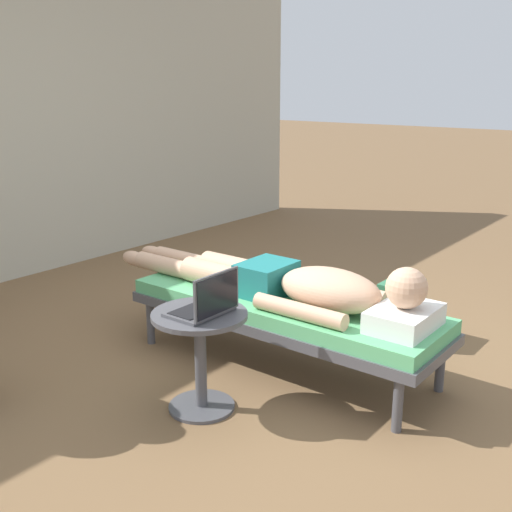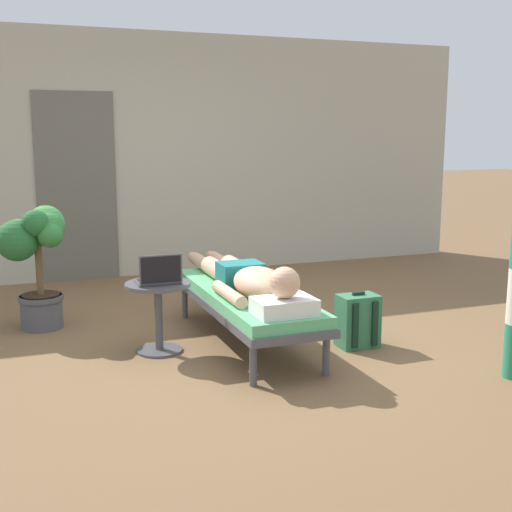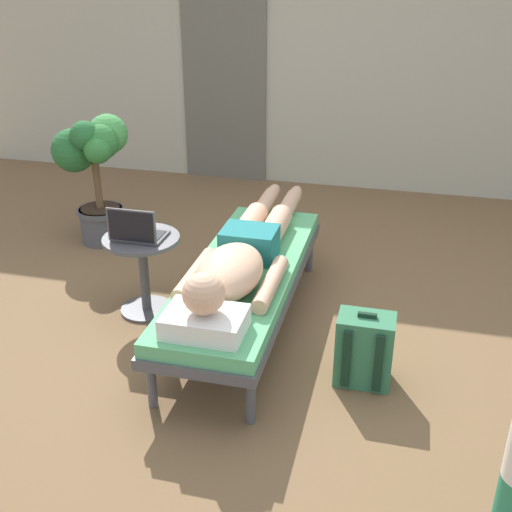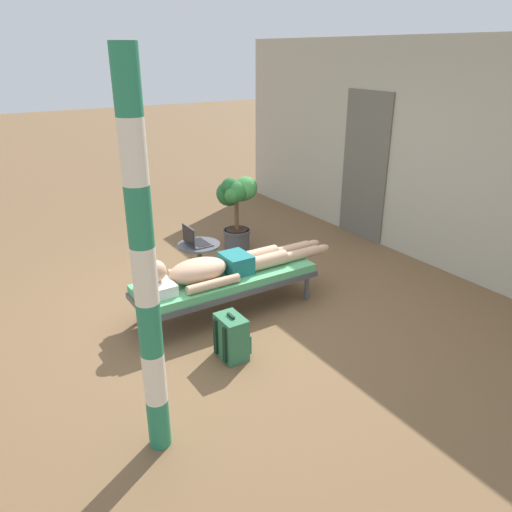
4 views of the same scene
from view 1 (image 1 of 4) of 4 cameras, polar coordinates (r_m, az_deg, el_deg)
name	(u,v)px [view 1 (image 1 of 4)]	position (r m, az deg, el deg)	size (l,w,h in m)	color
ground_plane	(280,375)	(3.65, 2.24, -10.80)	(40.00, 40.00, 0.00)	brown
lounge_chair	(284,310)	(3.64, 2.54, -4.96)	(0.62, 1.91, 0.42)	#4C4C51
person_reclining	(293,284)	(3.54, 3.44, -2.60)	(0.53, 2.17, 0.32)	white
side_table	(200,344)	(3.17, -5.12, -8.00)	(0.48, 0.48, 0.52)	#4C4C51
laptop	(207,304)	(3.05, -4.51, -4.36)	(0.31, 0.24, 0.23)	#4C4C51
backpack	(399,311)	(4.14, 12.96, -4.95)	(0.30, 0.26, 0.42)	#33724C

